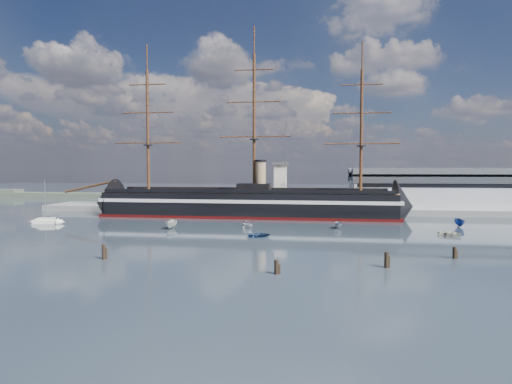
# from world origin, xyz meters

# --- Properties ---
(ground) EXTENTS (600.00, 600.00, 0.00)m
(ground) POSITION_xyz_m (0.00, 40.00, 0.00)
(ground) COLOR black
(ground) RESTS_ON ground
(quay) EXTENTS (180.00, 18.00, 2.00)m
(quay) POSITION_xyz_m (10.00, 76.00, 0.00)
(quay) COLOR slate
(quay) RESTS_ON ground
(warehouse) EXTENTS (63.00, 21.00, 11.60)m
(warehouse) POSITION_xyz_m (58.00, 80.00, 7.98)
(warehouse) COLOR #B7BABC
(warehouse) RESTS_ON ground
(quay_tower) EXTENTS (5.00, 5.00, 15.00)m
(quay_tower) POSITION_xyz_m (3.00, 73.00, 9.75)
(quay_tower) COLOR silver
(quay_tower) RESTS_ON ground
(shoreline) EXTENTS (120.00, 10.00, 4.00)m
(shoreline) POSITION_xyz_m (-139.23, 135.00, 1.45)
(shoreline) COLOR #3F4C38
(shoreline) RESTS_ON ground
(warship) EXTENTS (112.99, 17.56, 53.94)m
(warship) POSITION_xyz_m (-7.75, 60.00, 4.04)
(warship) COLOR black
(warship) RESTS_ON ground
(sailboat) EXTENTS (7.57, 3.53, 11.66)m
(sailboat) POSITION_xyz_m (-56.79, 35.58, 0.74)
(sailboat) COLOR white
(sailboat) RESTS_ON ground
(motorboat_a) EXTENTS (6.73, 2.64, 2.66)m
(motorboat_a) POSITION_xyz_m (-20.47, 31.10, 0.00)
(motorboat_a) COLOR beige
(motorboat_a) RESTS_ON ground
(motorboat_b) EXTENTS (1.95, 3.29, 1.44)m
(motorboat_b) POSITION_xyz_m (2.66, 21.18, 0.00)
(motorboat_b) COLOR navy
(motorboat_b) RESTS_ON ground
(motorboat_c) EXTENTS (5.32, 2.50, 2.05)m
(motorboat_c) POSITION_xyz_m (20.38, 37.05, 0.00)
(motorboat_c) COLOR gray
(motorboat_c) RESTS_ON ground
(motorboat_d) EXTENTS (5.75, 6.41, 2.22)m
(motorboat_d) POSITION_xyz_m (-2.17, 34.58, 0.00)
(motorboat_d) COLOR silver
(motorboat_d) RESTS_ON ground
(motorboat_e) EXTENTS (3.20, 3.29, 1.53)m
(motorboat_e) POSITION_xyz_m (44.23, 28.89, 0.00)
(motorboat_e) COLOR beige
(motorboat_e) RESTS_ON ground
(motorboat_f) EXTENTS (6.56, 2.98, 2.54)m
(motorboat_f) POSITION_xyz_m (51.10, 44.22, 0.00)
(motorboat_f) COLOR navy
(motorboat_f) RESTS_ON ground
(piling_near_left) EXTENTS (0.64, 0.64, 3.14)m
(piling_near_left) POSITION_xyz_m (-19.48, -4.92, 0.00)
(piling_near_left) COLOR black
(piling_near_left) RESTS_ON ground
(piling_near_mid) EXTENTS (0.64, 0.64, 2.68)m
(piling_near_mid) POSITION_xyz_m (9.38, -10.91, 0.00)
(piling_near_mid) COLOR black
(piling_near_mid) RESTS_ON ground
(piling_near_right) EXTENTS (0.64, 0.64, 3.06)m
(piling_near_right) POSITION_xyz_m (25.28, -4.70, 0.00)
(piling_near_right) COLOR black
(piling_near_right) RESTS_ON ground
(piling_far_right) EXTENTS (0.64, 0.64, 2.59)m
(piling_far_right) POSITION_xyz_m (37.49, 3.66, 0.00)
(piling_far_right) COLOR black
(piling_far_right) RESTS_ON ground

